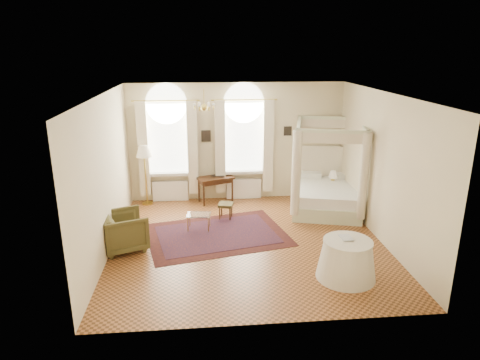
# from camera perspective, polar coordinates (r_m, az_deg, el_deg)

# --- Properties ---
(ground) EXTENTS (6.00, 6.00, 0.00)m
(ground) POSITION_cam_1_polar(r_m,az_deg,el_deg) (9.77, 1.05, -8.26)
(ground) COLOR #A15C2E
(ground) RESTS_ON ground
(room_walls) EXTENTS (6.00, 6.00, 6.00)m
(room_walls) POSITION_cam_1_polar(r_m,az_deg,el_deg) (9.09, 1.12, 3.06)
(room_walls) COLOR beige
(room_walls) RESTS_ON ground
(window_left) EXTENTS (1.62, 0.27, 3.29)m
(window_left) POSITION_cam_1_polar(r_m,az_deg,el_deg) (11.98, -9.54, 3.93)
(window_left) COLOR white
(window_left) RESTS_ON room_walls
(window_right) EXTENTS (1.62, 0.27, 3.29)m
(window_right) POSITION_cam_1_polar(r_m,az_deg,el_deg) (12.01, 0.53, 4.20)
(window_right) COLOR white
(window_right) RESTS_ON room_walls
(chandelier) EXTENTS (0.51, 0.45, 0.50)m
(chandelier) POSITION_cam_1_polar(r_m,az_deg,el_deg) (10.04, -4.81, 9.76)
(chandelier) COLOR gold
(chandelier) RESTS_ON room_walls
(wall_pictures) EXTENTS (2.54, 0.03, 0.39)m
(wall_pictures) POSITION_cam_1_polar(r_m,az_deg,el_deg) (12.00, -0.05, 6.17)
(wall_pictures) COLOR black
(wall_pictures) RESTS_ON room_walls
(canopy_bed) EXTENTS (2.25, 2.54, 2.37)m
(canopy_bed) POSITION_cam_1_polar(r_m,az_deg,el_deg) (11.68, 11.44, -1.38)
(canopy_bed) COLOR beige
(canopy_bed) RESTS_ON ground
(nightstand) EXTENTS (0.48, 0.46, 0.56)m
(nightstand) POSITION_cam_1_polar(r_m,az_deg,el_deg) (12.34, 12.25, -1.70)
(nightstand) COLOR #381D0F
(nightstand) RESTS_ON ground
(nightstand_lamp) EXTENTS (0.25, 0.25, 0.37)m
(nightstand_lamp) POSITION_cam_1_polar(r_m,az_deg,el_deg) (12.18, 12.30, 0.64)
(nightstand_lamp) COLOR gold
(nightstand_lamp) RESTS_ON nightstand
(writing_desk) EXTENTS (1.09, 0.82, 0.73)m
(writing_desk) POSITION_cam_1_polar(r_m,az_deg,el_deg) (12.01, -3.29, -0.08)
(writing_desk) COLOR #381D0F
(writing_desk) RESTS_ON ground
(laptop) EXTENTS (0.40, 0.29, 0.03)m
(laptop) POSITION_cam_1_polar(r_m,az_deg,el_deg) (12.05, -2.96, 0.58)
(laptop) COLOR black
(laptop) RESTS_ON writing_desk
(stool) EXTENTS (0.43, 0.43, 0.41)m
(stool) POSITION_cam_1_polar(r_m,az_deg,el_deg) (10.93, -1.92, -3.47)
(stool) COLOR #40371B
(stool) RESTS_ON ground
(armchair) EXTENTS (1.19, 1.17, 0.84)m
(armchair) POSITION_cam_1_polar(r_m,az_deg,el_deg) (9.62, -15.18, -6.58)
(armchair) COLOR #49421F
(armchair) RESTS_ON ground
(coffee_table) EXTENTS (0.61, 0.46, 0.39)m
(coffee_table) POSITION_cam_1_polar(r_m,az_deg,el_deg) (10.32, -5.52, -4.78)
(coffee_table) COLOR white
(coffee_table) RESTS_ON ground
(floor_lamp) EXTENTS (0.43, 0.43, 1.68)m
(floor_lamp) POSITION_cam_1_polar(r_m,az_deg,el_deg) (11.89, -12.66, 3.39)
(floor_lamp) COLOR gold
(floor_lamp) RESTS_ON ground
(oriental_rug) EXTENTS (3.59, 2.92, 0.01)m
(oriental_rug) POSITION_cam_1_polar(r_m,az_deg,el_deg) (10.13, -3.11, -7.27)
(oriental_rug) COLOR #461811
(oriental_rug) RESTS_ON ground
(side_table) EXTENTS (1.13, 1.13, 0.77)m
(side_table) POSITION_cam_1_polar(r_m,az_deg,el_deg) (8.47, 14.02, -10.23)
(side_table) COLOR beige
(side_table) RESTS_ON ground
(book) EXTENTS (0.22, 0.29, 0.03)m
(book) POSITION_cam_1_polar(r_m,az_deg,el_deg) (8.33, 13.28, -7.56)
(book) COLOR black
(book) RESTS_ON side_table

